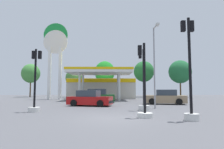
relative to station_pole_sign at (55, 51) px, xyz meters
name	(u,v)px	position (x,y,z in m)	size (l,w,h in m)	color
ground_plane	(114,118)	(8.95, -19.64, -7.76)	(90.00, 90.00, 0.00)	#56565B
gas_station	(102,87)	(7.32, 3.34, -5.78)	(11.32, 13.14, 4.50)	beige
station_pole_sign	(55,51)	(0.00, 0.00, 0.00)	(3.82, 0.56, 12.27)	white
car_0	(165,98)	(14.56, -9.97, -7.07)	(4.54, 2.60, 1.53)	black
car_1	(90,99)	(6.86, -12.00, -7.10)	(4.36, 2.64, 1.46)	black
car_2	(96,96)	(7.12, -7.24, -7.03)	(4.52, 2.13, 1.60)	black
traffic_signal_0	(35,91)	(3.55, -16.74, -6.36)	(0.80, 0.80, 4.37)	silver
traffic_signal_1	(144,98)	(10.64, -19.46, -6.67)	(0.84, 0.84, 4.14)	silver
traffic_signal_2	(144,96)	(11.23, -15.98, -6.72)	(0.83, 0.83, 4.56)	silver
traffic_signal_3	(190,83)	(12.79, -20.46, -5.92)	(0.71, 0.71, 5.22)	silver
tree_0	(31,73)	(-8.07, 10.19, -2.79)	(3.82, 3.82, 7.01)	brown
tree_1	(74,78)	(1.26, 9.47, -3.78)	(3.48, 3.48, 5.83)	brown
tree_2	(105,72)	(7.70, 9.41, -2.58)	(4.21, 4.21, 7.49)	brown
tree_3	(144,72)	(15.92, 9.33, -2.45)	(4.21, 4.21, 7.50)	brown
tree_4	(180,72)	(23.50, 9.20, -2.51)	(4.67, 4.67, 7.68)	brown
corner_streetlamp	(155,59)	(12.40, -14.78, -3.72)	(0.24, 1.48, 6.68)	gray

